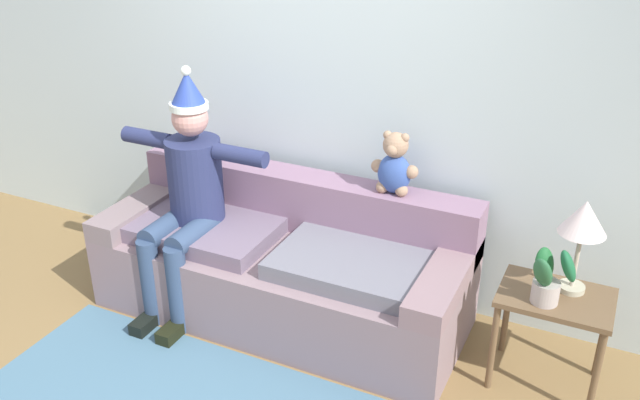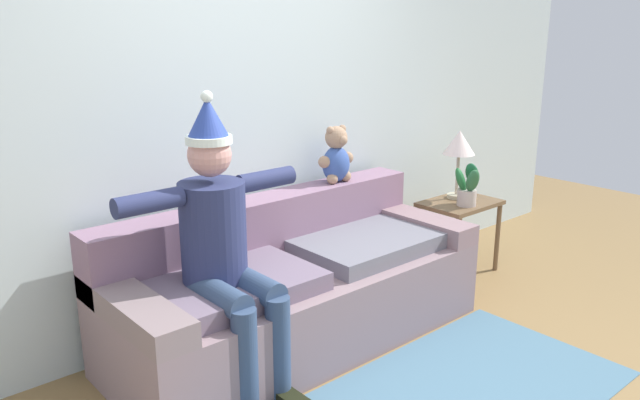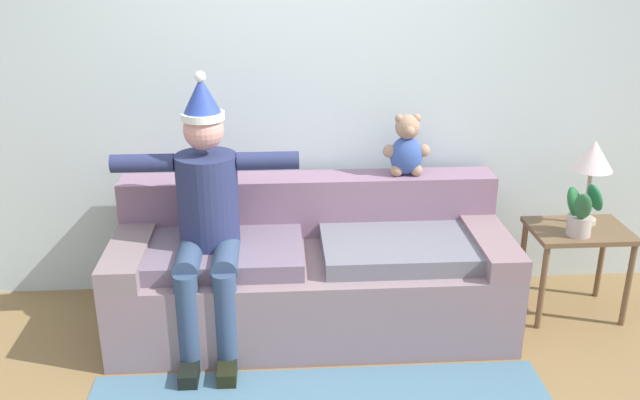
{
  "view_description": "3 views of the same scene",
  "coord_description": "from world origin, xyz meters",
  "px_view_note": "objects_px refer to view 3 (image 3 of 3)",
  "views": [
    {
      "loc": [
        1.79,
        -2.21,
        2.57
      ],
      "look_at": [
        0.31,
        0.88,
        0.91
      ],
      "focal_mm": 38.37,
      "sensor_mm": 36.0,
      "label": 1
    },
    {
      "loc": [
        -2.18,
        -1.71,
        1.87
      ],
      "look_at": [
        0.13,
        0.93,
        0.87
      ],
      "focal_mm": 35.3,
      "sensor_mm": 36.0,
      "label": 2
    },
    {
      "loc": [
        -0.18,
        -2.66,
        2.22
      ],
      "look_at": [
        0.04,
        0.9,
        0.84
      ],
      "focal_mm": 38.66,
      "sensor_mm": 36.0,
      "label": 3
    }
  ],
  "objects_px": {
    "teddy_bear": "(407,148)",
    "potted_plant": "(582,212)",
    "couch": "(312,271)",
    "table_lamp": "(593,159)",
    "side_table": "(577,242)",
    "person_seated": "(207,213)"
  },
  "relations": [
    {
      "from": "teddy_bear",
      "to": "potted_plant",
      "type": "xyz_separation_m",
      "value": [
        0.97,
        -0.37,
        -0.3
      ]
    },
    {
      "from": "couch",
      "to": "table_lamp",
      "type": "relative_size",
      "value": 4.38
    },
    {
      "from": "side_table",
      "to": "table_lamp",
      "type": "bearing_deg",
      "value": 54.69
    },
    {
      "from": "teddy_bear",
      "to": "table_lamp",
      "type": "bearing_deg",
      "value": -10.08
    },
    {
      "from": "side_table",
      "to": "potted_plant",
      "type": "height_order",
      "value": "potted_plant"
    },
    {
      "from": "teddy_bear",
      "to": "side_table",
      "type": "relative_size",
      "value": 0.66
    },
    {
      "from": "table_lamp",
      "to": "couch",
      "type": "bearing_deg",
      "value": -176.88
    },
    {
      "from": "person_seated",
      "to": "teddy_bear",
      "type": "distance_m",
      "value": 1.27
    },
    {
      "from": "couch",
      "to": "table_lamp",
      "type": "bearing_deg",
      "value": 3.12
    },
    {
      "from": "side_table",
      "to": "table_lamp",
      "type": "xyz_separation_m",
      "value": [
        0.06,
        0.08,
        0.5
      ]
    },
    {
      "from": "table_lamp",
      "to": "side_table",
      "type": "bearing_deg",
      "value": -125.31
    },
    {
      "from": "potted_plant",
      "to": "teddy_bear",
      "type": "bearing_deg",
      "value": 159.41
    },
    {
      "from": "teddy_bear",
      "to": "side_table",
      "type": "height_order",
      "value": "teddy_bear"
    },
    {
      "from": "potted_plant",
      "to": "side_table",
      "type": "bearing_deg",
      "value": 63.28
    },
    {
      "from": "teddy_bear",
      "to": "side_table",
      "type": "distance_m",
      "value": 1.18
    },
    {
      "from": "teddy_bear",
      "to": "side_table",
      "type": "bearing_deg",
      "value": -15.12
    },
    {
      "from": "teddy_bear",
      "to": "table_lamp",
      "type": "xyz_separation_m",
      "value": [
        1.08,
        -0.19,
        -0.03
      ]
    },
    {
      "from": "person_seated",
      "to": "teddy_bear",
      "type": "height_order",
      "value": "person_seated"
    },
    {
      "from": "table_lamp",
      "to": "potted_plant",
      "type": "relative_size",
      "value": 1.64
    },
    {
      "from": "side_table",
      "to": "couch",
      "type": "bearing_deg",
      "value": -179.74
    },
    {
      "from": "table_lamp",
      "to": "potted_plant",
      "type": "bearing_deg",
      "value": -121.04
    },
    {
      "from": "teddy_bear",
      "to": "potted_plant",
      "type": "height_order",
      "value": "teddy_bear"
    }
  ]
}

